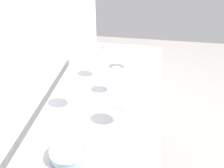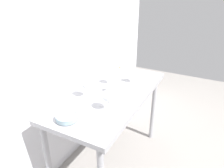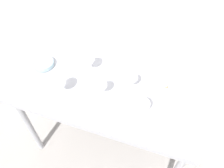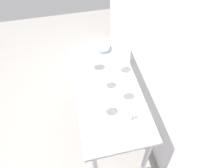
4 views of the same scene
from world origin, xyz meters
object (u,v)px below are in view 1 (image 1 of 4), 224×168
wine_glass_far_right (98,61)px  wine_glass_near_left (123,103)px  tasting_sheet_upper (121,78)px  decanter_funnel (103,53)px  tasting_bowl (68,153)px  wine_glass_near_center (116,74)px  wine_glass_near_right (130,54)px  wine_glass_far_left (75,87)px

wine_glass_far_right → wine_glass_near_left: 0.51m
tasting_sheet_upper → decanter_funnel: size_ratio=1.52×
wine_glass_far_right → tasting_bowl: size_ratio=0.94×
wine_glass_near_center → wine_glass_near_right: (0.31, -0.05, -0.01)m
wine_glass_near_right → wine_glass_near_left: (-0.59, -0.02, 0.02)m
wine_glass_near_center → decanter_funnel: bearing=21.0°
wine_glass_far_right → decanter_funnel: size_ratio=1.14×
wine_glass_far_left → tasting_sheet_upper: 0.42m
wine_glass_near_left → wine_glass_far_right: bearing=25.4°
wine_glass_far_left → decanter_funnel: (0.60, -0.04, -0.08)m
wine_glass_near_right → tasting_bowl: 0.89m
wine_glass_near_center → tasting_bowl: bearing=166.1°
decanter_funnel → wine_glass_far_right: bearing=-176.6°
wine_glass_far_left → tasting_sheet_upper: (0.34, -0.21, -0.13)m
wine_glass_far_left → wine_glass_near_left: 0.29m
wine_glass_near_right → wine_glass_far_right: (-0.13, 0.20, -0.00)m
wine_glass_near_left → wine_glass_near_center: bearing=14.2°
wine_glass_near_center → wine_glass_near_right: size_ratio=1.09×
wine_glass_near_center → wine_glass_near_left: 0.29m
wine_glass_near_center → tasting_sheet_upper: (0.16, -0.01, -0.12)m
wine_glass_near_center → wine_glass_near_left: (-0.28, -0.07, 0.00)m
wine_glass_near_left → tasting_bowl: bearing=142.9°
tasting_sheet_upper → wine_glass_near_right: bearing=-1.2°
wine_glass_near_left → tasting_bowl: size_ratio=1.07×
tasting_bowl → tasting_sheet_upper: bearing=-11.6°
wine_glass_near_right → wine_glass_near_center: bearing=170.4°
wine_glass_near_left → tasting_sheet_upper: bearing=7.9°
wine_glass_near_center → wine_glass_near_left: size_ratio=0.97×
wine_glass_near_center → wine_glass_far_right: bearing=39.6°
wine_glass_near_center → tasting_bowl: 0.58m
wine_glass_far_right → decanter_funnel: (0.24, 0.01, -0.06)m
wine_glass_far_left → tasting_bowl: bearing=-170.0°
tasting_sheet_upper → decanter_funnel: 0.31m
wine_glass_near_center → wine_glass_far_right: size_ratio=1.09×
wine_glass_far_left → tasting_sheet_upper: bearing=-32.2°
wine_glass_far_left → decanter_funnel: 0.60m
tasting_sheet_upper → tasting_bowl: 0.73m
wine_glass_near_left → decanter_funnel: wine_glass_near_left is taller
wine_glass_far_left → tasting_bowl: (-0.38, -0.07, -0.10)m
wine_glass_far_left → wine_glass_near_right: size_ratio=1.14×
tasting_bowl → wine_glass_near_right: bearing=-12.4°
wine_glass_near_right → wine_glass_far_left: bearing=152.4°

